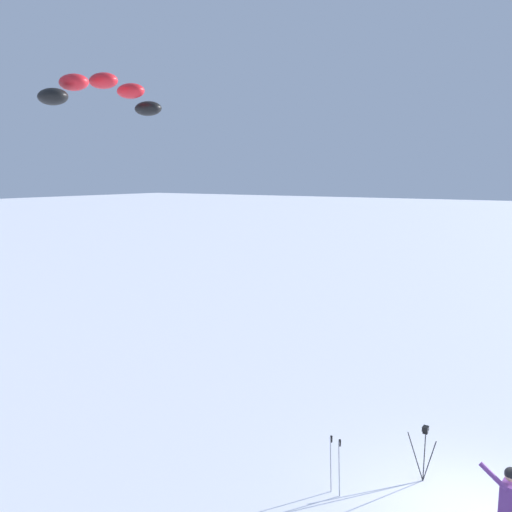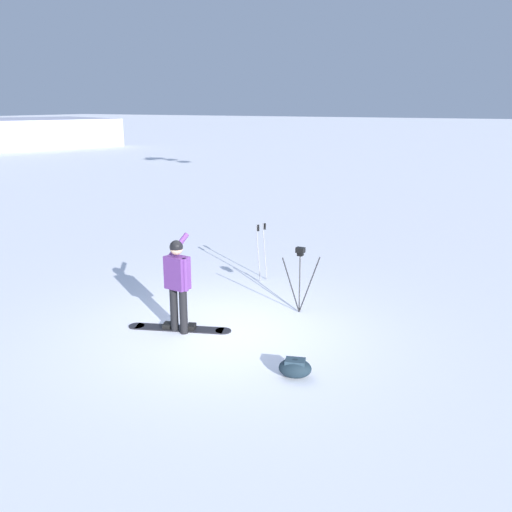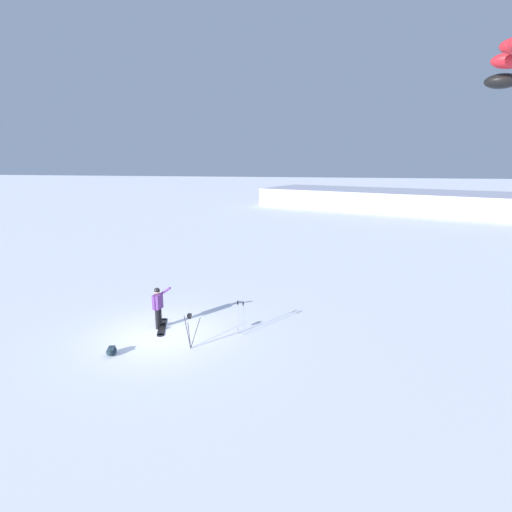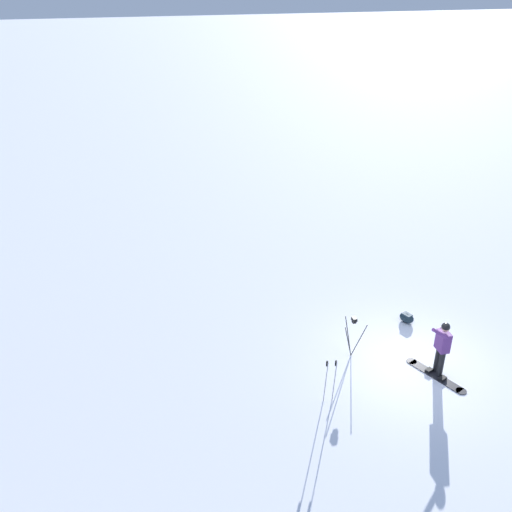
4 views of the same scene
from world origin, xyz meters
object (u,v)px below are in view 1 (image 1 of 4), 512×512
at_px(snowboarder, 508,501).
at_px(ski_poles, 335,458).
at_px(camera_tripod, 424,442).
at_px(traction_kite, 104,92).

distance_m(snowboarder, ski_poles, 3.32).
xyz_separation_m(snowboarder, camera_tripod, (-1.87, 1.49, -0.09)).
bearing_deg(camera_tripod, snowboarder, -38.47).
height_order(snowboarder, ski_poles, snowboarder).
relative_size(snowboarder, camera_tripod, 1.31).
distance_m(snowboarder, traction_kite, 13.98).
bearing_deg(camera_tripod, ski_poles, -132.65).
distance_m(snowboarder, camera_tripod, 2.39).
xyz_separation_m(snowboarder, ski_poles, (-3.31, -0.08, -0.16)).
bearing_deg(snowboarder, traction_kite, 174.24).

